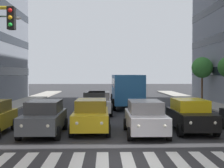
% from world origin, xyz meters
% --- Properties ---
extents(ground_plane, '(180.00, 180.00, 0.00)m').
position_xyz_m(ground_plane, '(0.00, 0.00, 0.00)').
color(ground_plane, '#2D2D30').
extents(crosswalk_markings, '(9.45, 2.80, 0.01)m').
position_xyz_m(crosswalk_markings, '(0.00, 0.00, 0.00)').
color(crosswalk_markings, silver).
rests_on(crosswalk_markings, ground_plane).
extents(car_1, '(2.02, 4.44, 1.72)m').
position_xyz_m(car_1, '(-3.76, -5.89, 0.89)').
color(car_1, black).
rests_on(car_1, ground_plane).
extents(car_2, '(2.02, 4.44, 1.72)m').
position_xyz_m(car_2, '(-1.24, -5.03, 0.89)').
color(car_2, silver).
rests_on(car_2, ground_plane).
extents(car_3, '(2.02, 4.44, 1.72)m').
position_xyz_m(car_3, '(1.53, -5.92, 0.89)').
color(car_3, gold).
rests_on(car_3, ground_plane).
extents(car_4, '(2.02, 4.44, 1.72)m').
position_xyz_m(car_4, '(3.89, -5.19, 0.89)').
color(car_4, '#474C51').
rests_on(car_4, ground_plane).
extents(car_row2_0, '(2.02, 4.44, 1.72)m').
position_xyz_m(car_row2_0, '(1.26, -13.41, 0.89)').
color(car_row2_0, silver).
rests_on(car_row2_0, ground_plane).
extents(car_row2_1, '(2.02, 4.44, 1.72)m').
position_xyz_m(car_row2_1, '(1.59, -13.35, 0.89)').
color(car_row2_1, '#474C51').
rests_on(car_row2_1, ground_plane).
extents(bus_behind_traffic, '(2.78, 10.50, 3.00)m').
position_xyz_m(bus_behind_traffic, '(-1.24, -19.60, 1.86)').
color(bus_behind_traffic, '#286BAD').
rests_on(bus_behind_traffic, ground_plane).
extents(street_tree_3, '(2.27, 2.27, 4.77)m').
position_xyz_m(street_tree_3, '(-9.77, -23.54, 3.76)').
color(street_tree_3, '#513823').
rests_on(street_tree_3, sidewalk_left).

